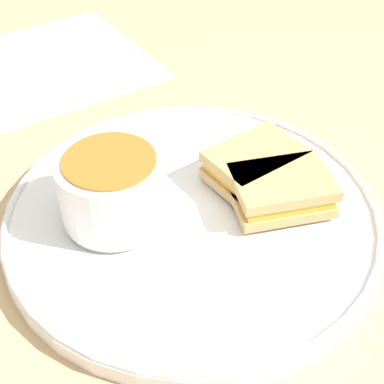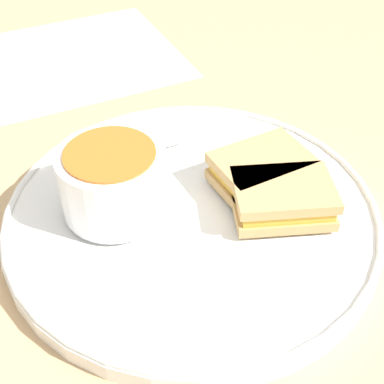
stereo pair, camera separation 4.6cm
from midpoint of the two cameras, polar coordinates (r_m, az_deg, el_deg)
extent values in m
plane|color=tan|center=(0.49, -2.72, -3.38)|extent=(2.40, 2.40, 0.00)
cylinder|color=white|center=(0.48, -2.75, -2.68)|extent=(0.33, 0.33, 0.02)
torus|color=white|center=(0.47, -2.78, -1.83)|extent=(0.33, 0.33, 0.01)
cylinder|color=white|center=(0.47, -10.94, -2.16)|extent=(0.05, 0.05, 0.01)
cylinder|color=white|center=(0.45, -11.35, 0.23)|extent=(0.09, 0.09, 0.06)
cylinder|color=orange|center=(0.44, -11.83, 3.01)|extent=(0.08, 0.08, 0.01)
cube|color=silver|center=(0.53, -8.31, 3.92)|extent=(0.02, 0.07, 0.00)
ellipsoid|color=silver|center=(0.52, -13.05, 2.14)|extent=(0.03, 0.04, 0.01)
cube|color=tan|center=(0.47, 6.68, -0.83)|extent=(0.09, 0.10, 0.01)
cube|color=gold|center=(0.47, 6.77, 0.06)|extent=(0.09, 0.10, 0.01)
cube|color=tan|center=(0.46, 6.86, 0.97)|extent=(0.09, 0.10, 0.01)
cube|color=tan|center=(0.50, 4.03, 2.03)|extent=(0.07, 0.09, 0.01)
cube|color=gold|center=(0.49, 4.09, 2.91)|extent=(0.06, 0.08, 0.01)
cube|color=tan|center=(0.49, 4.14, 3.80)|extent=(0.07, 0.09, 0.01)
cube|color=white|center=(0.76, -17.40, 12.64)|extent=(0.29, 0.30, 0.00)
camera|label=1|loc=(0.02, -92.87, -2.52)|focal=50.00mm
camera|label=2|loc=(0.02, 87.13, 2.52)|focal=50.00mm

